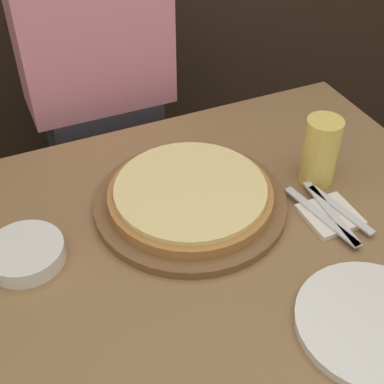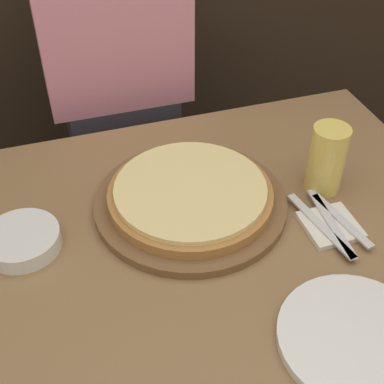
% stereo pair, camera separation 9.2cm
% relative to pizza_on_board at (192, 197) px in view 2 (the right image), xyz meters
% --- Properties ---
extents(dining_table, '(1.17, 0.95, 0.78)m').
position_rel_pizza_on_board_xyz_m(dining_table, '(-0.00, -0.13, -0.41)').
color(dining_table, olive).
rests_on(dining_table, ground_plane).
extents(pizza_on_board, '(0.42, 0.42, 0.06)m').
position_rel_pizza_on_board_xyz_m(pizza_on_board, '(0.00, 0.00, 0.00)').
color(pizza_on_board, brown).
rests_on(pizza_on_board, dining_table).
extents(beer_glass, '(0.08, 0.08, 0.16)m').
position_rel_pizza_on_board_xyz_m(beer_glass, '(0.30, -0.03, 0.06)').
color(beer_glass, '#E5C65B').
rests_on(beer_glass, dining_table).
extents(dinner_plate, '(0.27, 0.27, 0.02)m').
position_rel_pizza_on_board_xyz_m(dinner_plate, '(0.16, -0.41, -0.02)').
color(dinner_plate, silver).
rests_on(dinner_plate, dining_table).
extents(side_bowl, '(0.15, 0.15, 0.04)m').
position_rel_pizza_on_board_xyz_m(side_bowl, '(-0.36, -0.01, -0.01)').
color(side_bowl, silver).
rests_on(side_bowl, dining_table).
extents(napkin_stack, '(0.11, 0.11, 0.01)m').
position_rel_pizza_on_board_xyz_m(napkin_stack, '(0.25, -0.15, -0.02)').
color(napkin_stack, silver).
rests_on(napkin_stack, dining_table).
extents(fork, '(0.05, 0.21, 0.00)m').
position_rel_pizza_on_board_xyz_m(fork, '(0.23, -0.15, -0.01)').
color(fork, silver).
rests_on(fork, napkin_stack).
extents(dinner_knife, '(0.03, 0.21, 0.00)m').
position_rel_pizza_on_board_xyz_m(dinner_knife, '(0.25, -0.15, -0.01)').
color(dinner_knife, silver).
rests_on(dinner_knife, napkin_stack).
extents(spoon, '(0.05, 0.18, 0.00)m').
position_rel_pizza_on_board_xyz_m(spoon, '(0.28, -0.15, -0.01)').
color(spoon, silver).
rests_on(spoon, napkin_stack).
extents(diner_person, '(0.40, 0.20, 1.38)m').
position_rel_pizza_on_board_xyz_m(diner_person, '(-0.05, 0.55, -0.12)').
color(diner_person, '#33333D').
rests_on(diner_person, ground_plane).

